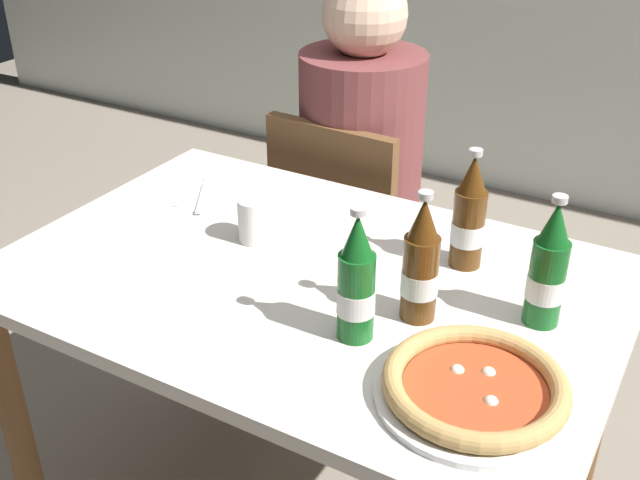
{
  "coord_description": "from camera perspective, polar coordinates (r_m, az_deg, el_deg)",
  "views": [
    {
      "loc": [
        0.66,
        -1.1,
        1.53
      ],
      "look_at": [
        0.0,
        0.05,
        0.8
      ],
      "focal_mm": 42.91,
      "sensor_mm": 36.0,
      "label": 1
    }
  ],
  "objects": [
    {
      "name": "dining_table_main",
      "position": [
        1.57,
        -0.92,
        -6.03
      ],
      "size": [
        1.2,
        0.8,
        0.75
      ],
      "color": "silver",
      "rests_on": "ground_plane"
    },
    {
      "name": "pizza_margherita_near",
      "position": [
        1.21,
        11.48,
        -10.71
      ],
      "size": [
        0.31,
        0.31,
        0.04
      ],
      "color": "white",
      "rests_on": "dining_table_main"
    },
    {
      "name": "beer_bottle_extra",
      "position": [
        1.37,
        16.63,
        -2.23
      ],
      "size": [
        0.07,
        0.07,
        0.25
      ],
      "color": "#14591E",
      "rests_on": "dining_table_main"
    },
    {
      "name": "beer_bottle_left",
      "position": [
        1.33,
        7.51,
        -1.97
      ],
      "size": [
        0.07,
        0.07,
        0.25
      ],
      "color": "#512D0F",
      "rests_on": "dining_table_main"
    },
    {
      "name": "napkin_with_cutlery",
      "position": [
        1.84,
        -9.21,
        3.36
      ],
      "size": [
        0.24,
        0.24,
        0.01
      ],
      "color": "white",
      "rests_on": "dining_table_main"
    },
    {
      "name": "beer_bottle_right",
      "position": [
        1.27,
        2.73,
        -3.34
      ],
      "size": [
        0.07,
        0.07,
        0.25
      ],
      "color": "#14591E",
      "rests_on": "dining_table_main"
    },
    {
      "name": "diner_seated",
      "position": [
        2.19,
        2.98,
        3.16
      ],
      "size": [
        0.34,
        0.34,
        1.21
      ],
      "color": "#2D3342",
      "rests_on": "ground_plane"
    },
    {
      "name": "beer_bottle_center",
      "position": [
        1.51,
        11.05,
        1.63
      ],
      "size": [
        0.07,
        0.07,
        0.25
      ],
      "color": "#512D0F",
      "rests_on": "dining_table_main"
    },
    {
      "name": "paper_cup",
      "position": [
        1.6,
        -4.86,
        1.52
      ],
      "size": [
        0.07,
        0.07,
        0.09
      ],
      "primitive_type": "cylinder",
      "color": "white",
      "rests_on": "dining_table_main"
    },
    {
      "name": "chair_behind_table",
      "position": [
        2.19,
        2.23,
        0.29
      ],
      "size": [
        0.42,
        0.42,
        0.85
      ],
      "rotation": [
        0.0,
        0.0,
        3.09
      ],
      "color": "brown",
      "rests_on": "ground_plane"
    }
  ]
}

